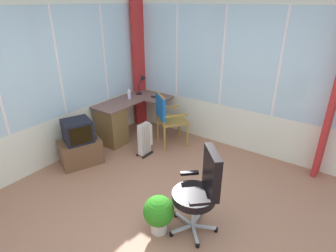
% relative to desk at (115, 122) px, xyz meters
% --- Properties ---
extents(ground, '(5.76, 5.71, 0.06)m').
position_rel_desk_xyz_m(ground, '(-1.25, -2.05, -0.44)').
color(ground, '#98674F').
extents(north_window_panel, '(4.76, 0.07, 2.62)m').
position_rel_desk_xyz_m(north_window_panel, '(-1.25, 0.34, 0.90)').
color(north_window_panel, silver).
rests_on(north_window_panel, ground).
extents(east_window_panel, '(0.07, 4.71, 2.62)m').
position_rel_desk_xyz_m(east_window_panel, '(1.16, -2.05, 0.90)').
color(east_window_panel, silver).
rests_on(east_window_panel, ground).
extents(curtain_corner, '(0.35, 0.12, 2.52)m').
position_rel_desk_xyz_m(curtain_corner, '(1.03, 0.21, 0.85)').
color(curtain_corner, red).
rests_on(curtain_corner, ground).
extents(curtain_east_far, '(0.35, 0.11, 2.52)m').
position_rel_desk_xyz_m(curtain_east_far, '(1.08, -3.34, 0.85)').
color(curtain_east_far, red).
rests_on(curtain_east_far, ground).
extents(desk, '(1.42, 0.88, 0.74)m').
position_rel_desk_xyz_m(desk, '(0.00, 0.00, 0.00)').
color(desk, brown).
rests_on(desk, ground).
extents(desk_lamp, '(0.22, 0.19, 0.39)m').
position_rel_desk_xyz_m(desk_lamp, '(0.86, 0.01, 0.59)').
color(desk_lamp, black).
rests_on(desk_lamp, desk).
extents(tv_remote, '(0.06, 0.15, 0.02)m').
position_rel_desk_xyz_m(tv_remote, '(0.79, -0.34, 0.35)').
color(tv_remote, black).
rests_on(tv_remote, desk).
extents(spray_bottle, '(0.06, 0.06, 0.22)m').
position_rel_desk_xyz_m(spray_bottle, '(0.45, 0.01, 0.44)').
color(spray_bottle, silver).
rests_on(spray_bottle, desk).
extents(wooden_armchair, '(0.67, 0.67, 0.98)m').
position_rel_desk_xyz_m(wooden_armchair, '(0.47, -0.84, 0.21)').
color(wooden_armchair, olive).
rests_on(wooden_armchair, ground).
extents(office_chair, '(0.61, 0.61, 1.04)m').
position_rel_desk_xyz_m(office_chair, '(-1.02, -2.40, 0.18)').
color(office_chair, '#B7B7BF').
rests_on(office_chair, ground).
extents(tv_on_stand, '(0.76, 0.65, 0.77)m').
position_rel_desk_xyz_m(tv_on_stand, '(-0.88, -0.08, -0.06)').
color(tv_on_stand, brown).
rests_on(tv_on_stand, ground).
extents(space_heater, '(0.31, 0.17, 0.59)m').
position_rel_desk_xyz_m(space_heater, '(-0.03, -0.76, -0.11)').
color(space_heater, silver).
rests_on(space_heater, ground).
extents(potted_plant, '(0.36, 0.36, 0.48)m').
position_rel_desk_xyz_m(potted_plant, '(-1.34, -2.04, -0.13)').
color(potted_plant, beige).
rests_on(potted_plant, ground).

